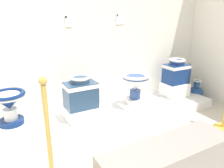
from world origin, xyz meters
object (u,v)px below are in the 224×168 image
at_px(plinth_block_slender_white, 82,113).
at_px(museum_bench, 167,166).
at_px(antique_toilet_broad_patterned, 135,84).
at_px(plinth_block_central_ornate, 175,89).
at_px(stanchion_post_near_left, 51,159).
at_px(plinth_block_tall_cobalt, 13,128).
at_px(antique_toilet_slender_white, 81,92).
at_px(antique_toilet_tall_cobalt, 9,103).
at_px(info_placard_second, 68,21).
at_px(decorative_vase_spare, 196,91).
at_px(info_placard_third, 120,19).
at_px(antique_toilet_central_ornate, 176,71).
at_px(plinth_block_broad_patterned, 135,105).

distance_m(plinth_block_slender_white, museum_bench, 1.31).
relative_size(antique_toilet_broad_patterned, plinth_block_central_ornate, 1.13).
bearing_deg(stanchion_post_near_left, antique_toilet_broad_patterned, 29.61).
distance_m(plinth_block_tall_cobalt, antique_toilet_slender_white, 0.86).
bearing_deg(antique_toilet_tall_cobalt, plinth_block_central_ornate, 0.06).
distance_m(info_placard_second, museum_bench, 2.02).
height_order(decorative_vase_spare, museum_bench, museum_bench).
relative_size(antique_toilet_tall_cobalt, stanchion_post_near_left, 0.38).
bearing_deg(antique_toilet_tall_cobalt, stanchion_post_near_left, -76.28).
height_order(plinth_block_tall_cobalt, antique_toilet_slender_white, antique_toilet_slender_white).
distance_m(info_placard_third, stanchion_post_near_left, 2.12).
xyz_separation_m(plinth_block_tall_cobalt, info_placard_third, (1.59, 0.34, 1.16)).
height_order(stanchion_post_near_left, museum_bench, stanchion_post_near_left).
relative_size(plinth_block_central_ornate, info_placard_second, 2.54).
bearing_deg(antique_toilet_broad_patterned, antique_toilet_tall_cobalt, 177.36).
distance_m(plinth_block_slender_white, info_placard_third, 1.43).
bearing_deg(info_placard_third, antique_toilet_tall_cobalt, -167.96).
distance_m(plinth_block_slender_white, antique_toilet_broad_patterned, 0.84).
bearing_deg(info_placard_second, antique_toilet_central_ornate, -11.73).
distance_m(decorative_vase_spare, museum_bench, 2.26).
distance_m(plinth_block_slender_white, stanchion_post_near_left, 1.01).
distance_m(antique_toilet_broad_patterned, info_placard_third, 0.96).
height_order(antique_toilet_tall_cobalt, museum_bench, antique_toilet_tall_cobalt).
xyz_separation_m(plinth_block_tall_cobalt, info_placard_second, (0.83, 0.34, 1.14)).
bearing_deg(antique_toilet_central_ornate, antique_toilet_broad_patterned, -174.83).
bearing_deg(info_placard_second, antique_toilet_broad_patterned, -28.03).
xyz_separation_m(antique_toilet_slender_white, museum_bench, (0.25, -1.28, -0.30)).
height_order(antique_toilet_tall_cobalt, info_placard_third, info_placard_third).
relative_size(info_placard_second, info_placard_third, 0.96).
xyz_separation_m(antique_toilet_tall_cobalt, antique_toilet_slender_white, (0.80, -0.04, -0.00)).
xyz_separation_m(plinth_block_tall_cobalt, plinth_block_central_ornate, (2.44, 0.00, 0.05)).
bearing_deg(museum_bench, antique_toilet_central_ornate, 43.66).
height_order(antique_toilet_broad_patterned, antique_toilet_central_ornate, antique_toilet_central_ornate).
xyz_separation_m(plinth_block_broad_patterned, stanchion_post_near_left, (-1.39, -0.79, 0.11)).
distance_m(plinth_block_central_ornate, decorative_vase_spare, 0.48).
height_order(info_placard_second, info_placard_third, info_placard_third).
relative_size(plinth_block_tall_cobalt, info_placard_second, 2.21).
bearing_deg(info_placard_second, antique_toilet_tall_cobalt, -157.73).
bearing_deg(antique_toilet_central_ornate, stanchion_post_near_left, -158.80).
distance_m(info_placard_third, museum_bench, 2.09).
height_order(plinth_block_slender_white, stanchion_post_near_left, stanchion_post_near_left).
xyz_separation_m(antique_toilet_slender_white, info_placard_second, (0.02, 0.38, 0.83)).
bearing_deg(antique_toilet_slender_white, antique_toilet_central_ornate, 1.64).
bearing_deg(antique_toilet_central_ornate, plinth_block_slender_white, -178.36).
bearing_deg(plinth_block_central_ornate, antique_toilet_central_ornate, 0.00).
relative_size(antique_toilet_central_ornate, info_placard_third, 2.57).
distance_m(plinth_block_broad_patterned, decorative_vase_spare, 1.31).
bearing_deg(museum_bench, antique_toilet_broad_patterned, 66.28).
distance_m(plinth_block_broad_patterned, antique_toilet_central_ornate, 0.93).
height_order(antique_toilet_slender_white, info_placard_third, info_placard_third).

